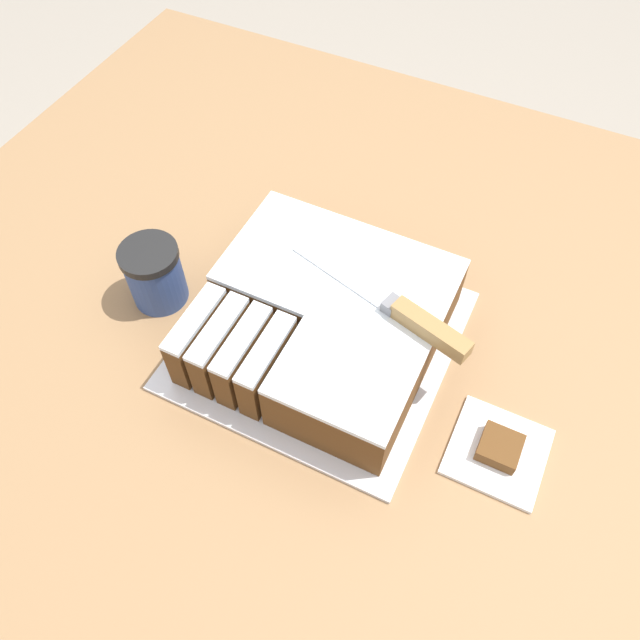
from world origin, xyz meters
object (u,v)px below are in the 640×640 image
(cake_board, at_px, (320,339))
(cake, at_px, (325,319))
(coffee_cup, at_px, (155,274))
(brownie, at_px, (500,447))
(knife, at_px, (413,318))

(cake_board, distance_m, cake, 0.05)
(coffee_cup, xyz_separation_m, brownie, (0.50, -0.02, -0.03))
(cake, relative_size, knife, 1.13)
(cake, xyz_separation_m, brownie, (0.26, -0.06, -0.03))
(knife, relative_size, coffee_cup, 2.75)
(coffee_cup, bearing_deg, cake, 8.13)
(cake_board, xyz_separation_m, knife, (0.11, 0.02, 0.10))
(cake_board, xyz_separation_m, cake, (0.00, 0.00, 0.05))
(knife, bearing_deg, brownie, 170.45)
(brownie, bearing_deg, cake, 167.71)
(coffee_cup, bearing_deg, cake_board, 7.21)
(coffee_cup, bearing_deg, brownie, -2.51)
(coffee_cup, bearing_deg, knife, 7.76)
(brownie, bearing_deg, coffee_cup, 177.49)
(cake_board, xyz_separation_m, brownie, (0.26, -0.05, 0.01))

